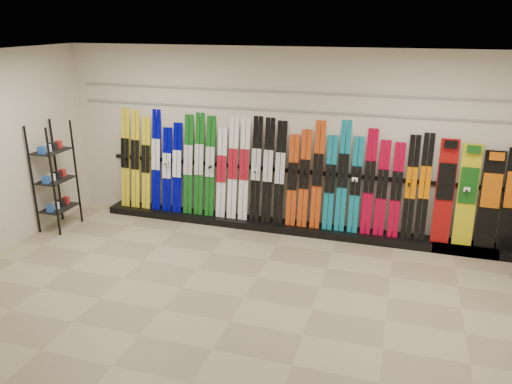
% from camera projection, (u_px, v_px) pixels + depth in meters
% --- Properties ---
extents(floor, '(8.00, 8.00, 0.00)m').
position_uv_depth(floor, '(244.00, 298.00, 6.43)').
color(floor, gray).
rests_on(floor, ground).
extents(back_wall, '(8.00, 0.00, 8.00)m').
position_uv_depth(back_wall, '(291.00, 141.00, 8.20)').
color(back_wall, beige).
rests_on(back_wall, floor).
extents(ceiling, '(8.00, 8.00, 0.00)m').
position_uv_depth(ceiling, '(242.00, 58.00, 5.44)').
color(ceiling, silver).
rests_on(ceiling, back_wall).
extents(ski_rack_base, '(8.00, 0.40, 0.12)m').
position_uv_depth(ski_rack_base, '(299.00, 228.00, 8.41)').
color(ski_rack_base, black).
rests_on(ski_rack_base, floor).
extents(skis, '(5.37, 0.30, 1.82)m').
position_uv_depth(skis, '(260.00, 173.00, 8.38)').
color(skis, yellow).
rests_on(skis, ski_rack_base).
extents(snowboards, '(1.25, 0.25, 1.60)m').
position_uv_depth(snowboards, '(479.00, 197.00, 7.46)').
color(snowboards, '#990C0C').
rests_on(snowboards, ski_rack_base).
extents(accessory_rack, '(0.40, 0.60, 1.82)m').
position_uv_depth(accessory_rack, '(55.00, 177.00, 8.33)').
color(accessory_rack, black).
rests_on(accessory_rack, floor).
extents(slatwall_rail_0, '(7.60, 0.02, 0.03)m').
position_uv_depth(slatwall_rail_0, '(291.00, 111.00, 8.01)').
color(slatwall_rail_0, gray).
rests_on(slatwall_rail_0, back_wall).
extents(slatwall_rail_1, '(7.60, 0.02, 0.03)m').
position_uv_depth(slatwall_rail_1, '(292.00, 92.00, 7.91)').
color(slatwall_rail_1, gray).
rests_on(slatwall_rail_1, back_wall).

